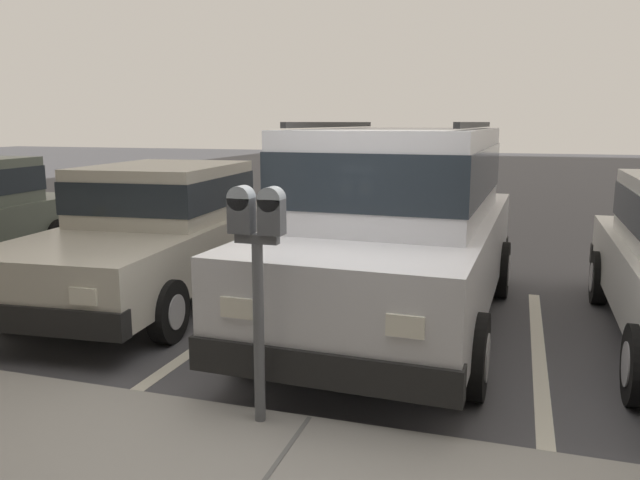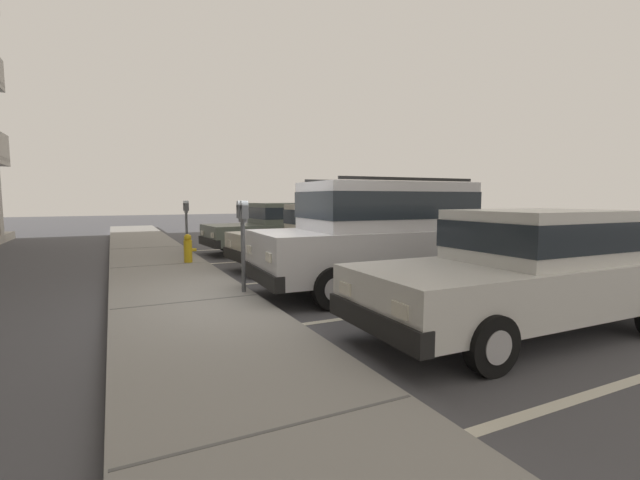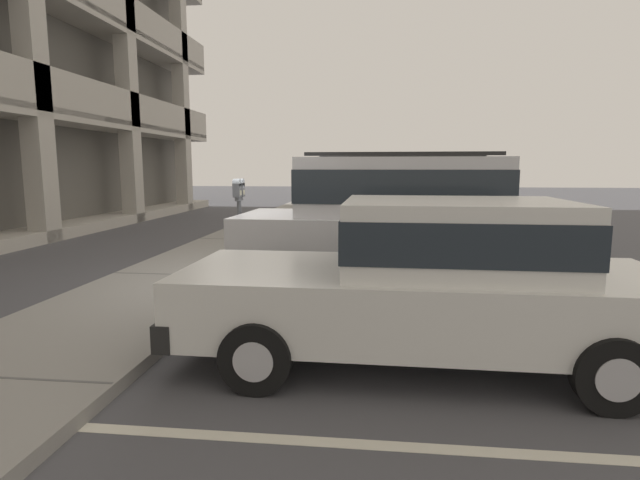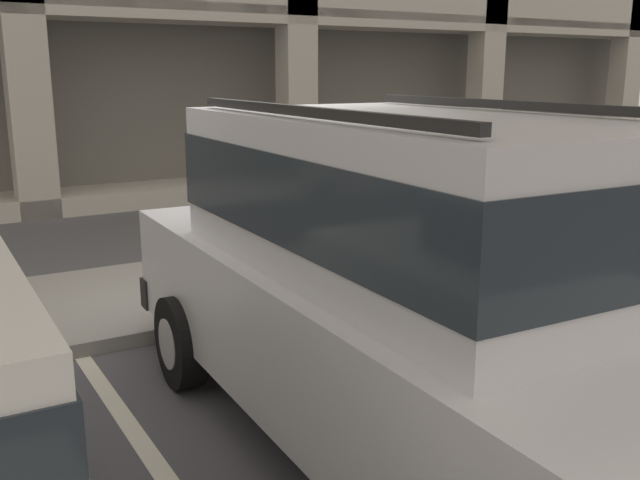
# 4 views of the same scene
# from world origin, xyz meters

# --- Properties ---
(ground_plane) EXTENTS (80.00, 80.00, 0.10)m
(ground_plane) POSITION_xyz_m (0.00, 0.00, -0.05)
(ground_plane) COLOR #4C4C51
(parking_stall_lines) EXTENTS (12.03, 4.80, 0.01)m
(parking_stall_lines) POSITION_xyz_m (1.49, -1.40, 0.00)
(parking_stall_lines) COLOR silver
(parking_stall_lines) RESTS_ON ground_plane
(silver_suv) EXTENTS (2.14, 4.84, 2.03)m
(silver_suv) POSITION_xyz_m (-0.13, -2.18, 1.09)
(silver_suv) COLOR silver
(silver_suv) RESTS_ON ground_plane
(dark_hatchback) EXTENTS (2.08, 4.60, 1.54)m
(dark_hatchback) POSITION_xyz_m (2.76, -2.46, 0.82)
(dark_hatchback) COLOR beige
(dark_hatchback) RESTS_ON ground_plane
(parking_meter_near) EXTENTS (0.35, 0.12, 1.53)m
(parking_meter_near) POSITION_xyz_m (0.30, 0.35, 1.26)
(parking_meter_near) COLOR #595B60
(parking_meter_near) RESTS_ON sidewalk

